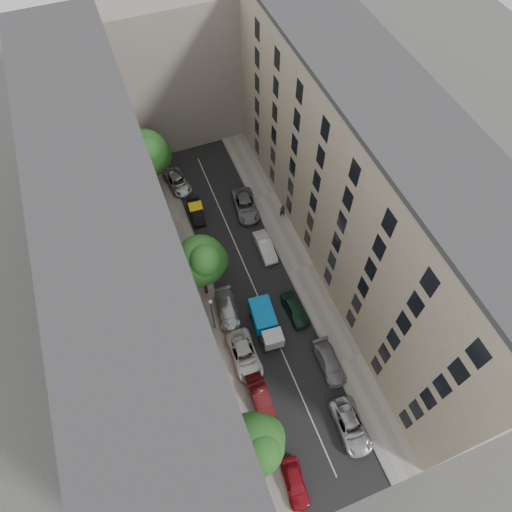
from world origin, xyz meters
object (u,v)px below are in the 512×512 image
car_left_2 (244,355)px  car_right_4 (245,206)px  car_left_4 (204,252)px  car_right_1 (329,363)px  car_right_0 (351,426)px  car_right_2 (295,310)px  car_left_3 (227,310)px  tree_mid (202,262)px  car_left_1 (260,396)px  car_right_3 (265,247)px  lamp_post (212,311)px  tree_far (147,155)px  tarp_truck (266,322)px  pedestrian (282,211)px  car_left_6 (178,182)px  car_left_5 (196,212)px  car_left_0 (295,483)px  tree_near (255,446)px

car_left_2 → car_right_4: 18.23m
car_left_4 → car_right_1: 17.73m
car_right_0 → car_right_2: size_ratio=1.23×
car_left_3 → car_right_1: (7.20, -8.60, -0.02)m
tree_mid → car_left_1: bearing=-84.6°
car_left_1 → car_right_1: size_ratio=0.92×
car_right_2 → car_right_3: car_right_2 is taller
car_right_3 → car_right_4: 6.20m
car_right_3 → lamp_post: 11.04m
tree_far → car_right_1: bearing=-70.1°
tarp_truck → tree_mid: (-4.15, 5.79, 4.81)m
car_right_2 → pedestrian: (3.60, 11.90, 0.35)m
car_left_6 → car_left_2: bearing=-98.6°
lamp_post → pedestrian: size_ratio=3.11×
car_left_3 → tree_mid: tree_mid is taller
tarp_truck → car_right_4: 15.29m
car_left_4 → car_right_2: bearing=-62.8°
car_left_5 → car_right_1: bearing=-69.3°
car_left_1 → pedestrian: size_ratio=2.37×
tarp_truck → car_left_0: 14.21m
car_left_4 → tree_far: 12.59m
car_left_2 → tree_near: size_ratio=0.66×
car_left_2 → pedestrian: bearing=56.6°
lamp_post → pedestrian: 15.99m
car_left_5 → car_right_0: (5.60, -27.65, 0.06)m
car_left_6 → car_right_1: size_ratio=1.02×
car_right_4 → tarp_truck: bearing=-96.0°
car_left_5 → car_right_4: size_ratio=0.74×
car_right_2 → car_right_4: (0.00, 14.40, 0.03)m
car_left_4 → pedestrian: pedestrian is taller
car_right_2 → tree_near: bearing=-129.0°
car_left_1 → pedestrian: pedestrian is taller
car_left_6 → car_right_2: car_right_2 is taller
car_right_1 → car_right_0: bearing=-96.2°
car_right_4 → car_left_3: bearing=-111.2°
car_left_0 → car_left_3: (-0.10, 16.80, 0.01)m
pedestrian → car_right_1: bearing=91.5°
car_right_1 → car_right_3: (-0.80, 14.40, 0.03)m
tarp_truck → car_right_2: bearing=13.7°
car_left_1 → car_left_5: 22.41m
car_right_0 → car_left_0: bearing=-156.6°
car_right_4 → car_right_3: bearing=-83.1°
tree_near → tree_far: bearing=90.8°
tree_far → car_left_4: bearing=-76.4°
lamp_post → pedestrian: (11.68, 10.60, -2.65)m
car_right_1 → tree_near: (-9.45, -5.21, 4.79)m
car_left_1 → car_right_3: (6.40, 15.00, -0.00)m
car_left_2 → car_right_4: size_ratio=0.99×
car_left_0 → pedestrian: size_ratio=2.23×
lamp_post → car_left_6: bearing=85.1°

